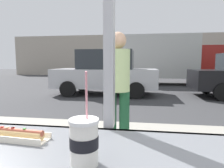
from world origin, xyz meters
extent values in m
plane|color=#38383A|center=(0.00, 8.00, 0.00)|extent=(60.00, 60.00, 0.00)
cube|color=#9E998E|center=(0.00, 1.60, 0.07)|extent=(16.00, 2.80, 0.13)
cube|color=#404245|center=(0.00, 0.03, 1.01)|extent=(2.26, 0.02, 0.02)
cube|color=#A89E8E|center=(0.00, 20.13, 2.15)|extent=(28.00, 1.20, 4.30)
cylinder|color=silver|center=(-0.02, -0.32, 1.09)|extent=(0.09, 0.09, 0.14)
cylinder|color=black|center=(-0.02, -0.32, 1.10)|extent=(0.10, 0.10, 0.04)
cylinder|color=black|center=(-0.02, -0.32, 1.16)|extent=(0.08, 0.08, 0.01)
cylinder|color=white|center=(-0.02, -0.32, 1.17)|extent=(0.10, 0.10, 0.01)
cylinder|color=pink|center=(-0.01, -0.33, 1.23)|extent=(0.02, 0.05, 0.20)
cube|color=silver|center=(-0.36, -0.16, 1.02)|extent=(0.27, 0.10, 0.01)
cube|color=silver|center=(-0.36, -0.21, 1.03)|extent=(0.26, 0.03, 0.03)
cube|color=silver|center=(-0.36, -0.12, 1.03)|extent=(0.26, 0.03, 0.03)
cylinder|color=tan|center=(-0.36, -0.16, 1.04)|extent=(0.23, 0.06, 0.04)
cylinder|color=#9E4733|center=(-0.36, -0.16, 1.06)|extent=(0.23, 0.04, 0.03)
cube|color=#337A2D|center=(-0.33, -0.17, 1.07)|extent=(0.01, 0.01, 0.01)
cube|color=red|center=(-0.39, -0.16, 1.07)|extent=(0.01, 0.01, 0.01)
cube|color=red|center=(-0.45, -0.16, 1.07)|extent=(0.01, 0.01, 0.01)
cube|color=red|center=(-0.39, -0.16, 1.07)|extent=(0.01, 0.01, 0.01)
cube|color=beige|center=(-0.42, -0.16, 1.07)|extent=(0.01, 0.01, 0.01)
cube|color=#BCBCC1|center=(-1.34, 7.27, 0.71)|extent=(4.32, 1.88, 0.78)
cube|color=#282D33|center=(-1.29, 7.27, 1.49)|extent=(2.25, 1.65, 0.79)
cylinder|color=black|center=(0.00, 8.21, 0.32)|extent=(0.64, 0.18, 0.64)
cylinder|color=black|center=(0.00, 6.33, 0.32)|extent=(0.64, 0.18, 0.64)
cylinder|color=black|center=(-2.68, 8.21, 0.32)|extent=(0.64, 0.18, 0.64)
cylinder|color=black|center=(-2.68, 6.33, 0.32)|extent=(0.64, 0.18, 0.64)
cylinder|color=black|center=(3.06, 8.18, 0.32)|extent=(0.64, 0.18, 0.64)
cylinder|color=black|center=(3.06, 6.36, 0.32)|extent=(0.64, 0.18, 0.64)
cube|color=beige|center=(1.32, 11.73, 1.73)|extent=(4.40, 2.20, 2.57)
cube|color=maroon|center=(4.32, 11.73, 1.40)|extent=(1.90, 2.10, 1.90)
cylinder|color=black|center=(4.32, 12.78, 0.45)|extent=(0.90, 0.24, 0.90)
cylinder|color=black|center=(4.32, 10.68, 0.45)|extent=(0.90, 0.24, 0.90)
cylinder|color=black|center=(0.60, 12.83, 0.45)|extent=(0.90, 0.24, 0.90)
cylinder|color=black|center=(0.60, 10.63, 0.45)|extent=(0.90, 0.24, 0.90)
cylinder|color=#1A482C|center=(-0.23, 1.68, 0.55)|extent=(0.14, 0.14, 0.84)
cylinder|color=#1A482C|center=(-0.05, 1.68, 0.55)|extent=(0.14, 0.14, 0.84)
cylinder|color=#AAC284|center=(-0.14, 1.68, 1.25)|extent=(0.32, 0.32, 0.56)
sphere|color=tan|center=(-0.14, 1.68, 1.65)|extent=(0.22, 0.22, 0.22)
camera|label=1|loc=(0.16, -0.91, 1.35)|focal=31.06mm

